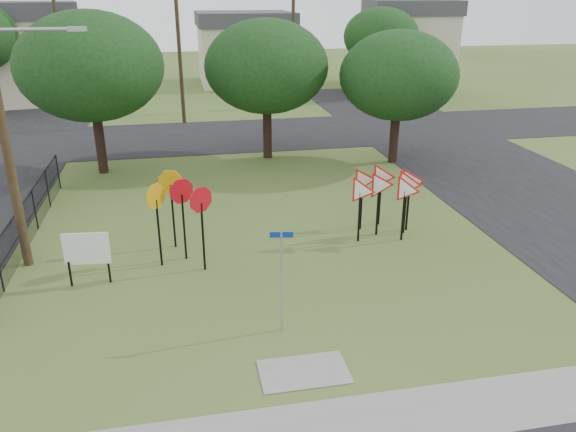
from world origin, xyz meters
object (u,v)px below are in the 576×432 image
(street_name_sign, at_px, (282,275))
(yield_sign_cluster, at_px, (386,187))
(stop_sign_cluster, at_px, (178,201))
(info_board, at_px, (87,251))

(street_name_sign, xyz_separation_m, yield_sign_cluster, (4.64, 5.30, 0.16))
(stop_sign_cluster, bearing_deg, yield_sign_cluster, 6.19)
(stop_sign_cluster, bearing_deg, street_name_sign, -62.17)
(stop_sign_cluster, relative_size, info_board, 1.66)
(info_board, bearing_deg, street_name_sign, -34.22)
(yield_sign_cluster, relative_size, info_board, 1.80)
(yield_sign_cluster, bearing_deg, street_name_sign, -131.21)
(stop_sign_cluster, xyz_separation_m, yield_sign_cluster, (7.04, 0.76, -0.25))
(stop_sign_cluster, bearing_deg, info_board, -157.12)
(street_name_sign, relative_size, info_board, 1.66)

